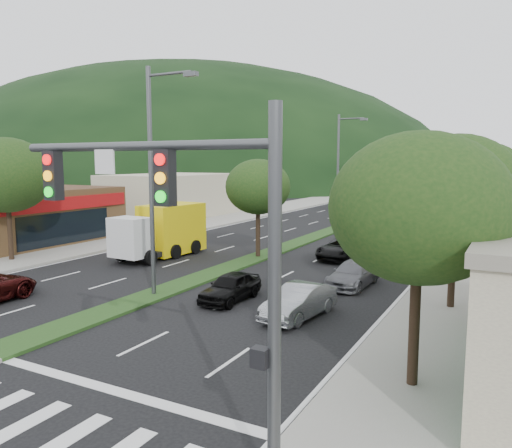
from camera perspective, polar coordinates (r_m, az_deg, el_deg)
The scene contains 24 objects.
sidewalk_right at distance 34.62m, azimuth 24.71°, elevation -3.33°, with size 5.00×90.00×0.15m, color gray.
sidewalk_left at distance 44.03m, azimuth -10.56°, elevation -0.65°, with size 6.00×90.00×0.15m, color gray.
median at distance 40.15m, azimuth 6.89°, elevation -1.36°, with size 1.60×56.00×0.12m, color #1E3B15.
traffic_signal at distance 9.26m, azimuth -6.72°, elevation -1.33°, with size 6.12×0.40×7.00m.
shop_left at distance 40.81m, azimuth -25.53°, elevation 0.88°, with size 10.15×12.00×4.00m.
bldg_left_far at distance 54.53m, azimuth -9.66°, elevation 3.22°, with size 9.00×14.00×4.60m, color beige.
hill_far at distance 151.97m, azimuth -10.39°, elevation 4.84°, with size 176.00×132.00×82.00m, color black.
tree_r_a at distance 13.31m, azimuth 18.14°, elevation 1.71°, with size 4.60×4.60×6.63m.
tree_r_b at distance 21.20m, azimuth 21.93°, elevation 4.06°, with size 4.80×4.80×6.94m.
tree_r_c at distance 29.17m, azimuth 23.61°, elevation 4.13°, with size 4.40×4.40×6.48m.
tree_r_d at distance 39.13m, azimuth 24.81°, elevation 5.34°, with size 5.00×5.00×7.17m.
tree_r_e at distance 49.12m, azimuth 25.48°, elevation 5.22°, with size 4.60×4.60×6.71m.
tree_med_near at distance 30.63m, azimuth 0.23°, elevation 4.25°, with size 4.00×4.00×6.02m.
tree_med_far at distance 54.95m, azimuth 13.04°, elevation 5.99°, with size 4.80×4.80×6.94m.
tree_l_a at distance 32.86m, azimuth -26.63°, elevation 5.01°, with size 5.20×5.20×7.25m.
streetlight_near at distance 22.11m, azimuth -11.53°, elevation 5.96°, with size 2.60×0.25×10.00m.
streetlight_mid at distance 44.35m, azimuth 9.60°, elevation 6.56°, with size 2.60×0.25×10.00m.
sedan_silver at distance 19.49m, azimuth 4.94°, elevation -8.82°, with size 1.35×3.87×1.28m, color #929599.
car_queue_a at distance 21.72m, azimuth -2.93°, elevation -7.19°, with size 1.45×3.59×1.22m, color black.
car_queue_b at distance 24.65m, azimuth 11.03°, elevation -5.62°, with size 1.66×4.08×1.19m, color #525357.
car_queue_c at distance 36.19m, azimuth 11.57°, elevation -1.50°, with size 1.31×3.76×1.24m, color #4D0C0F.
car_queue_d at distance 31.32m, azimuth 9.90°, elevation -2.76°, with size 2.14×4.64×1.29m, color black.
box_truck at distance 31.98m, azimuth -10.49°, elevation -0.94°, with size 2.87×6.73×3.26m.
motorhome at distance 47.89m, azimuth 19.75°, elevation 2.03°, with size 3.55×10.09×3.82m.
Camera 1 is at (14.26, -9.06, 6.01)m, focal length 35.00 mm.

